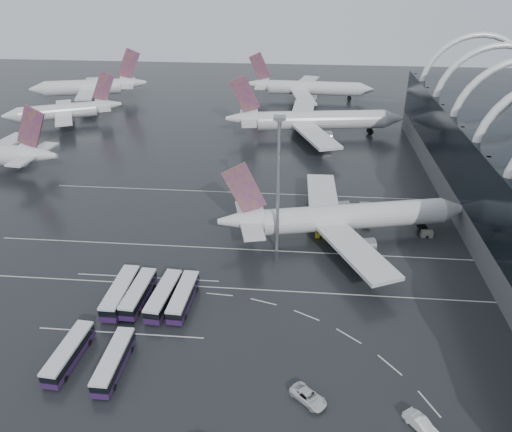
# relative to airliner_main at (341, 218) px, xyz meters

# --- Properties ---
(ground) EXTENTS (420.00, 420.00, 0.00)m
(ground) POSITION_rel_airliner_main_xyz_m (-14.14, -19.14, -4.76)
(ground) COLOR black
(ground) RESTS_ON ground
(lane_marking_near) EXTENTS (120.00, 0.25, 0.01)m
(lane_marking_near) POSITION_rel_airliner_main_xyz_m (-14.14, -21.14, -4.75)
(lane_marking_near) COLOR beige
(lane_marking_near) RESTS_ON ground
(lane_marking_mid) EXTENTS (120.00, 0.25, 0.01)m
(lane_marking_mid) POSITION_rel_airliner_main_xyz_m (-14.14, -7.14, -4.75)
(lane_marking_mid) COLOR beige
(lane_marking_mid) RESTS_ON ground
(lane_marking_far) EXTENTS (120.00, 0.25, 0.01)m
(lane_marking_far) POSITION_rel_airliner_main_xyz_m (-14.14, 20.86, -4.75)
(lane_marking_far) COLOR beige
(lane_marking_far) RESTS_ON ground
(bus_bay_line_south) EXTENTS (28.00, 0.25, 0.01)m
(bus_bay_line_south) POSITION_rel_airliner_main_xyz_m (-38.14, -35.14, -4.75)
(bus_bay_line_south) COLOR beige
(bus_bay_line_south) RESTS_ON ground
(bus_bay_line_north) EXTENTS (28.00, 0.25, 0.01)m
(bus_bay_line_north) POSITION_rel_airliner_main_xyz_m (-38.14, -19.14, -4.75)
(bus_bay_line_north) COLOR beige
(bus_bay_line_north) RESTS_ON ground
(airliner_main) EXTENTS (55.63, 48.04, 18.99)m
(airliner_main) POSITION_rel_airliner_main_xyz_m (0.00, 0.00, 0.00)
(airliner_main) COLOR silver
(airliner_main) RESTS_ON ground
(airliner_gate_b) EXTENTS (60.59, 53.94, 21.05)m
(airliner_gate_b) POSITION_rel_airliner_main_xyz_m (-5.81, 68.48, 0.51)
(airliner_gate_b) COLOR silver
(airliner_gate_b) RESTS_ON ground
(airliner_gate_c) EXTENTS (53.94, 49.83, 19.25)m
(airliner_gate_c) POSITION_rel_airliner_main_xyz_m (-7.42, 115.54, 0.06)
(airliner_gate_c) COLOR silver
(airliner_gate_c) RESTS_ON ground
(jet_remote_mid) EXTENTS (39.91, 32.58, 18.12)m
(jet_remote_mid) POSITION_rel_airliner_main_xyz_m (-94.87, 74.12, -0.08)
(jet_remote_mid) COLOR silver
(jet_remote_mid) RESTS_ON ground
(jet_remote_far) EXTENTS (47.75, 38.74, 20.95)m
(jet_remote_far) POSITION_rel_airliner_main_xyz_m (-98.13, 106.96, 0.65)
(jet_remote_far) COLOR silver
(jet_remote_far) RESTS_ON ground
(bus_row_near_a) EXTENTS (3.40, 13.43, 3.29)m
(bus_row_near_a) POSITION_rel_airliner_main_xyz_m (-40.79, -26.63, -2.95)
(bus_row_near_a) COLOR #2C1542
(bus_row_near_a) RESTS_ON ground
(bus_row_near_b) EXTENTS (3.48, 12.56, 3.06)m
(bus_row_near_b) POSITION_rel_airliner_main_xyz_m (-37.55, -26.45, -3.07)
(bus_row_near_b) COLOR #2C1542
(bus_row_near_b) RESTS_ON ground
(bus_row_near_c) EXTENTS (4.05, 12.97, 3.14)m
(bus_row_near_c) POSITION_rel_airliner_main_xyz_m (-32.85, -26.76, -3.03)
(bus_row_near_c) COLOR #2C1542
(bus_row_near_c) RESTS_ON ground
(bus_row_near_d) EXTENTS (3.47, 12.61, 3.07)m
(bus_row_near_d) POSITION_rel_airliner_main_xyz_m (-29.31, -26.69, -3.07)
(bus_row_near_d) COLOR #2C1542
(bus_row_near_d) RESTS_ON ground
(bus_row_far_a) EXTENTS (3.66, 12.34, 3.00)m
(bus_row_far_a) POSITION_rel_airliner_main_xyz_m (-43.76, -42.11, -3.11)
(bus_row_far_a) COLOR #2C1542
(bus_row_far_a) RESTS_ON ground
(bus_row_far_c) EXTENTS (3.05, 12.26, 3.01)m
(bus_row_far_c) POSITION_rel_airliner_main_xyz_m (-36.28, -43.16, -3.10)
(bus_row_far_c) COLOR #2C1542
(bus_row_far_c) RESTS_ON ground
(van_curve_a) EXTENTS (5.92, 5.69, 1.56)m
(van_curve_a) POSITION_rel_airliner_main_xyz_m (-7.10, -46.51, -3.97)
(van_curve_a) COLOR silver
(van_curve_a) RESTS_ON ground
(van_curve_c) EXTENTS (4.54, 5.16, 1.69)m
(van_curve_c) POSITION_rel_airliner_main_xyz_m (7.73, -49.89, -3.91)
(van_curve_c) COLOR silver
(van_curve_c) RESTS_ON ground
(floodlight_mast) EXTENTS (2.23, 2.23, 29.15)m
(floodlight_mast) POSITION_rel_airliner_main_xyz_m (-13.67, -6.96, 13.58)
(floodlight_mast) COLOR gray
(floodlight_mast) RESTS_ON ground
(gse_cart_belly_a) EXTENTS (1.89, 1.11, 1.03)m
(gse_cart_belly_a) POSITION_rel_airliner_main_xyz_m (6.29, 5.06, -4.24)
(gse_cart_belly_a) COLOR gold
(gse_cart_belly_a) RESTS_ON ground
(gse_cart_belly_b) EXTENTS (2.47, 1.46, 1.35)m
(gse_cart_belly_b) POSITION_rel_airliner_main_xyz_m (6.94, 14.79, -4.08)
(gse_cart_belly_b) COLOR slate
(gse_cart_belly_b) RESTS_ON ground
(gse_cart_belly_c) EXTENTS (2.45, 1.45, 1.34)m
(gse_cart_belly_c) POSITION_rel_airliner_main_xyz_m (-4.20, -0.38, -4.09)
(gse_cart_belly_c) COLOR gold
(gse_cart_belly_c) RESTS_ON ground
(gse_cart_belly_d) EXTENTS (2.52, 1.49, 1.37)m
(gse_cart_belly_d) POSITION_rel_airliner_main_xyz_m (19.22, 1.84, -4.07)
(gse_cart_belly_d) COLOR slate
(gse_cart_belly_d) RESTS_ON ground
(gse_cart_belly_e) EXTENTS (2.47, 1.46, 1.35)m
(gse_cart_belly_e) POSITION_rel_airliner_main_xyz_m (2.94, 11.60, -4.08)
(gse_cart_belly_e) COLOR gold
(gse_cart_belly_e) RESTS_ON ground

